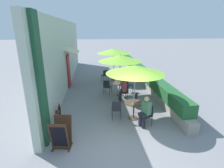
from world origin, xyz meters
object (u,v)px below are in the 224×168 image
(patio_umbrella_near, at_px, (135,69))
(cafe_chair_far_left, at_px, (122,72))
(cafe_chair_near_left, at_px, (138,101))
(seated_patron_near_back, at_px, (145,110))
(cafe_chair_mid_left, at_px, (127,84))
(patio_table_mid, at_px, (120,86))
(seated_patron_mid_back, at_px, (123,88))
(patio_table_far, at_px, (114,73))
(cafe_chair_near_back, at_px, (147,114))
(patio_table_near, at_px, (134,107))
(cafe_chair_mid_back, at_px, (125,91))
(bicycle_leaning, at_px, (58,117))
(cafe_chair_mid_right, at_px, (107,86))
(coffee_cup_mid, at_px, (120,82))
(coffee_cup_near, at_px, (133,103))
(patio_umbrella_far, at_px, (114,51))
(coffee_cup_far, at_px, (112,70))
(menu_board, at_px, (61,134))
(patio_umbrella_mid, at_px, (120,58))
(cafe_chair_near_right, at_px, (116,108))
(cafe_chair_far_right, at_px, (105,75))

(patio_umbrella_near, distance_m, cafe_chair_far_left, 6.45)
(cafe_chair_far_left, bearing_deg, cafe_chair_near_left, 67.76)
(seated_patron_near_back, relative_size, cafe_chair_mid_left, 1.44)
(patio_table_mid, distance_m, seated_patron_mid_back, 0.75)
(patio_umbrella_near, distance_m, patio_table_far, 6.11)
(cafe_chair_near_back, height_order, cafe_chair_mid_left, same)
(patio_table_near, height_order, cafe_chair_mid_back, cafe_chair_mid_back)
(bicycle_leaning, bearing_deg, cafe_chair_mid_right, 50.07)
(coffee_cup_mid, bearing_deg, coffee_cup_near, -88.60)
(cafe_chair_near_back, xyz_separation_m, patio_table_mid, (-0.58, 3.36, 0.02))
(coffee_cup_mid, bearing_deg, cafe_chair_far_left, 79.05)
(cafe_chair_mid_back, bearing_deg, patio_umbrella_far, -4.63)
(cafe_chair_near_left, height_order, cafe_chair_mid_back, same)
(bicycle_leaning, bearing_deg, cafe_chair_far_left, 55.40)
(seated_patron_mid_back, relative_size, cafe_chair_far_left, 1.44)
(patio_umbrella_far, distance_m, coffee_cup_far, 1.38)
(cafe_chair_mid_left, height_order, cafe_chair_far_left, same)
(coffee_cup_near, height_order, menu_board, menu_board)
(cafe_chair_near_left, relative_size, patio_umbrella_mid, 0.37)
(patio_umbrella_far, xyz_separation_m, bicycle_leaning, (-2.92, -6.15, -1.81))
(patio_table_near, distance_m, seated_patron_mid_back, 2.01)
(cafe_chair_near_back, xyz_separation_m, cafe_chair_mid_back, (-0.42, 2.64, 0.00))
(patio_table_mid, xyz_separation_m, cafe_chair_mid_left, (0.54, 0.50, -0.02))
(cafe_chair_near_right, height_order, coffee_cup_near, cafe_chair_near_right)
(patio_table_mid, height_order, cafe_chair_mid_back, cafe_chair_mid_back)
(cafe_chair_mid_right, bearing_deg, cafe_chair_far_left, 90.25)
(cafe_chair_near_back, height_order, cafe_chair_mid_back, same)
(cafe_chair_near_left, height_order, cafe_chair_mid_right, same)
(coffee_cup_near, bearing_deg, patio_table_near, 65.40)
(patio_table_mid, height_order, menu_board, menu_board)
(coffee_cup_mid, bearing_deg, patio_table_near, -87.17)
(coffee_cup_near, xyz_separation_m, patio_umbrella_far, (-0.10, 6.04, 1.38))
(coffee_cup_near, bearing_deg, cafe_chair_far_left, 84.92)
(cafe_chair_near_back, bearing_deg, seated_patron_near_back, 90.00)
(cafe_chair_near_left, distance_m, cafe_chair_near_back, 1.28)
(patio_umbrella_near, bearing_deg, seated_patron_mid_back, 93.86)
(seated_patron_near_back, height_order, coffee_cup_mid, seated_patron_near_back)
(cafe_chair_near_left, distance_m, patio_table_far, 5.26)
(patio_umbrella_near, xyz_separation_m, cafe_chair_near_left, (0.35, 0.65, -1.64))
(patio_table_far, relative_size, menu_board, 0.77)
(cafe_chair_mid_right, xyz_separation_m, cafe_chair_far_left, (1.39, 3.27, 0.00))
(seated_patron_near_back, height_order, patio_umbrella_mid, patio_umbrella_mid)
(cafe_chair_near_right, relative_size, menu_board, 0.85)
(coffee_cup_near, distance_m, seated_patron_mid_back, 2.16)
(cafe_chair_near_left, xyz_separation_m, cafe_chair_mid_right, (-1.24, 2.30, 0.00))
(cafe_chair_mid_right, xyz_separation_m, bicycle_leaning, (-2.19, -3.22, -0.17))
(cafe_chair_near_left, height_order, coffee_cup_mid, cafe_chair_near_left)
(patio_table_far, height_order, patio_umbrella_far, patio_umbrella_far)
(seated_patron_mid_back, distance_m, cafe_chair_far_right, 3.63)
(coffee_cup_mid, distance_m, coffee_cup_far, 3.02)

